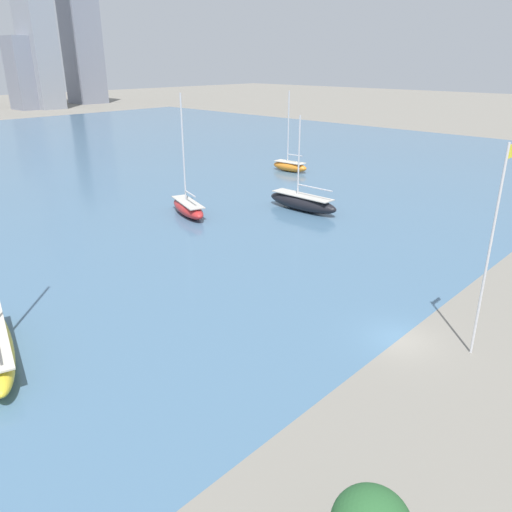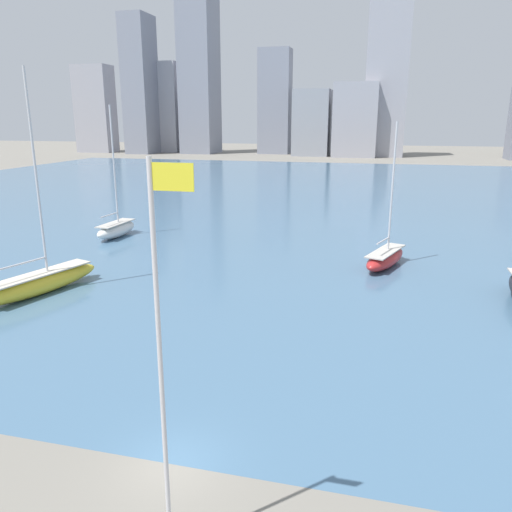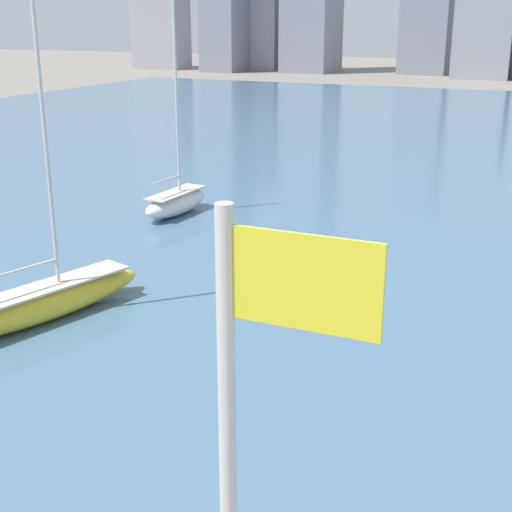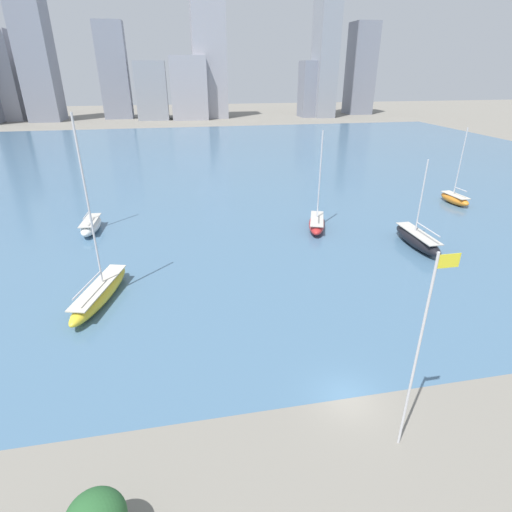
% 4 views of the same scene
% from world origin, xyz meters
% --- Properties ---
extents(ground_plane, '(500.00, 500.00, 0.00)m').
position_xyz_m(ground_plane, '(0.00, 0.00, 0.00)').
color(ground_plane, gray).
extents(harbor_water, '(180.00, 140.00, 0.00)m').
position_xyz_m(harbor_water, '(0.00, 70.00, 0.00)').
color(harbor_water, '#476B89').
rests_on(harbor_water, ground_plane).
extents(flag_pole, '(1.24, 0.14, 12.12)m').
position_xyz_m(flag_pole, '(1.61, -3.76, 6.55)').
color(flag_pole, silver).
rests_on(flag_pole, ground_plane).
extents(distant_city_skyline, '(194.47, 22.93, 72.36)m').
position_xyz_m(distant_city_skyline, '(-17.45, 170.34, 23.03)').
color(distant_city_skyline, '#9E9EA8').
rests_on(distant_city_skyline, ground_plane).
extents(sailboat_white, '(2.51, 6.91, 14.44)m').
position_xyz_m(sailboat_white, '(-21.71, 34.53, 0.97)').
color(sailboat_white, white).
rests_on(sailboat_white, harbor_water).
extents(sailboat_black, '(2.28, 9.30, 10.39)m').
position_xyz_m(sailboat_black, '(18.00, 21.82, 0.96)').
color(sailboat_black, black).
rests_on(sailboat_black, harbor_water).
extents(sailboat_yellow, '(4.98, 10.79, 16.58)m').
position_xyz_m(sailboat_yellow, '(-17.74, 15.82, 0.95)').
color(sailboat_yellow, yellow).
rests_on(sailboat_yellow, harbor_water).
extents(sailboat_red, '(4.47, 7.84, 12.78)m').
position_xyz_m(sailboat_red, '(7.96, 29.78, 0.88)').
color(sailboat_red, '#B72828').
rests_on(sailboat_red, harbor_water).
extents(sailboat_orange, '(2.39, 6.13, 11.70)m').
position_xyz_m(sailboat_orange, '(33.38, 36.41, 0.87)').
color(sailboat_orange, orange).
rests_on(sailboat_orange, harbor_water).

